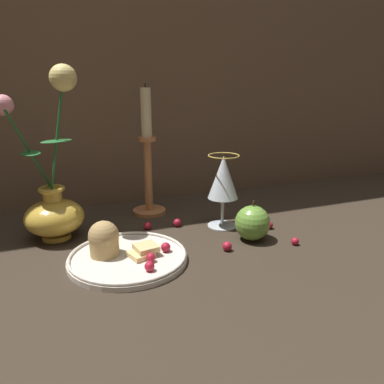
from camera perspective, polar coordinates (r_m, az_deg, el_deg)
ground_plane at (r=0.83m, az=-5.19°, el=-7.07°), size 2.40×2.40×0.00m
vase at (r=0.85m, az=-20.42°, el=-0.90°), size 0.16×0.13×0.36m
plate_with_pastries at (r=0.73m, az=-10.57°, el=-9.03°), size 0.23×0.23×0.08m
wine_glass at (r=0.86m, az=4.77°, el=1.82°), size 0.07×0.07×0.17m
candlestick at (r=0.95m, az=-6.75°, el=4.20°), size 0.08×0.08×0.33m
apple_beside_vase at (r=0.82m, az=9.20°, el=-4.67°), size 0.08×0.08×0.09m
berry_near_plate at (r=0.89m, az=11.68°, el=-4.96°), size 0.02×0.02×0.02m
berry_front_center at (r=0.89m, az=-2.30°, el=-4.69°), size 0.02×0.02×0.02m
berry_by_glass_stem at (r=0.82m, az=15.43°, el=-7.26°), size 0.02×0.02×0.02m
berry_under_candlestick at (r=0.77m, az=5.37°, el=-8.24°), size 0.02×0.02×0.02m
berry_far_right at (r=0.88m, az=-6.78°, el=-5.13°), size 0.02×0.02×0.02m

